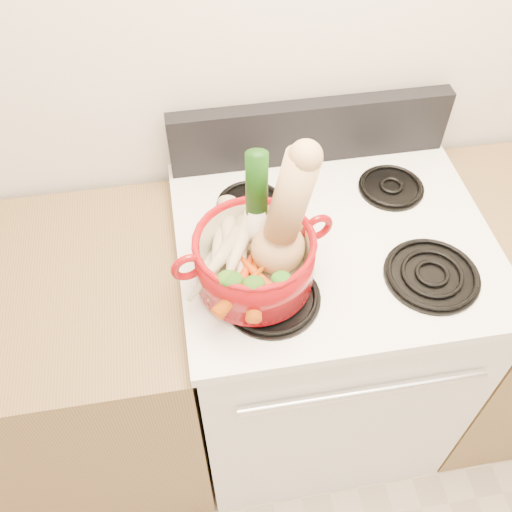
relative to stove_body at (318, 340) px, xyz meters
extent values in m
cube|color=silver|center=(0.00, 0.35, 0.84)|extent=(3.50, 0.02, 2.60)
cube|color=silver|center=(0.00, 0.00, 0.00)|extent=(0.76, 0.65, 0.92)
cube|color=white|center=(0.00, 0.00, 0.47)|extent=(0.78, 0.67, 0.03)
cube|color=black|center=(0.00, 0.30, 0.58)|extent=(0.76, 0.05, 0.18)
cylinder|color=silver|center=(0.00, -0.34, 0.32)|extent=(0.60, 0.02, 0.02)
cylinder|color=black|center=(-0.19, -0.16, 0.50)|extent=(0.22, 0.22, 0.02)
cylinder|color=black|center=(0.19, -0.16, 0.50)|extent=(0.22, 0.22, 0.02)
cylinder|color=black|center=(-0.19, 0.14, 0.50)|extent=(0.17, 0.17, 0.02)
cylinder|color=black|center=(0.19, 0.14, 0.50)|extent=(0.17, 0.17, 0.02)
cylinder|color=maroon|center=(-0.22, -0.11, 0.57)|extent=(0.32, 0.32, 0.13)
torus|color=maroon|center=(-0.37, -0.14, 0.62)|extent=(0.08, 0.03, 0.07)
torus|color=maroon|center=(-0.07, -0.08, 0.62)|extent=(0.08, 0.03, 0.07)
cylinder|color=white|center=(-0.21, -0.05, 0.69)|extent=(0.05, 0.05, 0.30)
ellipsoid|color=#D5C383|center=(-0.21, -0.04, 0.56)|extent=(0.10, 0.09, 0.05)
cone|color=beige|center=(-0.25, -0.09, 0.56)|extent=(0.10, 0.24, 0.06)
cone|color=beige|center=(-0.30, -0.09, 0.56)|extent=(0.10, 0.21, 0.06)
cone|color=beige|center=(-0.25, -0.09, 0.57)|extent=(0.09, 0.22, 0.06)
cone|color=beige|center=(-0.31, -0.11, 0.58)|extent=(0.17, 0.18, 0.06)
cone|color=beige|center=(-0.27, -0.06, 0.58)|extent=(0.07, 0.24, 0.07)
cone|color=beige|center=(-0.25, -0.09, 0.59)|extent=(0.15, 0.23, 0.06)
cone|color=#DD4F0B|center=(-0.23, -0.17, 0.56)|extent=(0.07, 0.18, 0.05)
cone|color=#DE430B|center=(-0.25, -0.14, 0.56)|extent=(0.11, 0.17, 0.05)
cone|color=#D24C0A|center=(-0.22, -0.15, 0.57)|extent=(0.11, 0.16, 0.05)
cone|color=#CD5A0A|center=(-0.26, -0.19, 0.57)|extent=(0.14, 0.13, 0.05)
camera|label=1|loc=(-0.35, -0.89, 1.55)|focal=40.00mm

